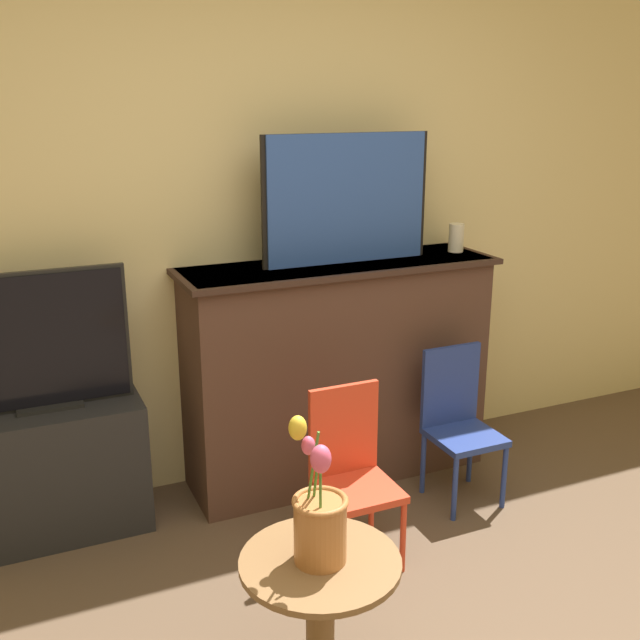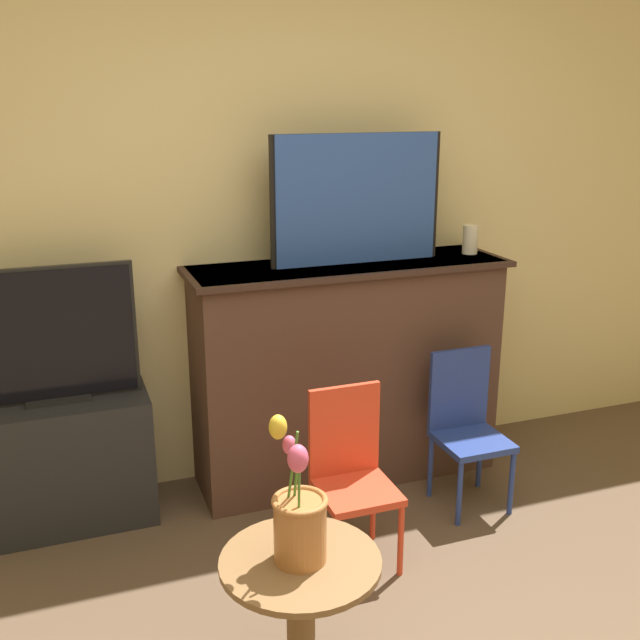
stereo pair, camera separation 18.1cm
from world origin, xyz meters
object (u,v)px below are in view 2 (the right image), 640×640
at_px(painting, 357,199).
at_px(vase_tulips, 299,519).
at_px(tv_monitor, 52,337).
at_px(chair_red, 351,468).
at_px(chair_blue, 466,421).

height_order(painting, vase_tulips, painting).
distance_m(tv_monitor, chair_red, 1.34).
distance_m(tv_monitor, vase_tulips, 1.52).
xyz_separation_m(painting, chair_blue, (0.37, -0.43, -0.97)).
xyz_separation_m(tv_monitor, chair_red, (1.07, -0.67, -0.47)).
xyz_separation_m(tv_monitor, chair_blue, (1.73, -0.44, -0.47)).
bearing_deg(chair_blue, chair_red, -160.70).
distance_m(chair_blue, vase_tulips, 1.48).
relative_size(painting, chair_red, 1.14).
bearing_deg(painting, chair_red, -113.71).
xyz_separation_m(chair_red, chair_blue, (0.66, 0.23, 0.00)).
height_order(tv_monitor, chair_red, tv_monitor).
xyz_separation_m(chair_red, vase_tulips, (-0.45, -0.70, 0.28)).
bearing_deg(vase_tulips, tv_monitor, 114.09).
xyz_separation_m(chair_blue, vase_tulips, (-1.11, -0.94, 0.28)).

